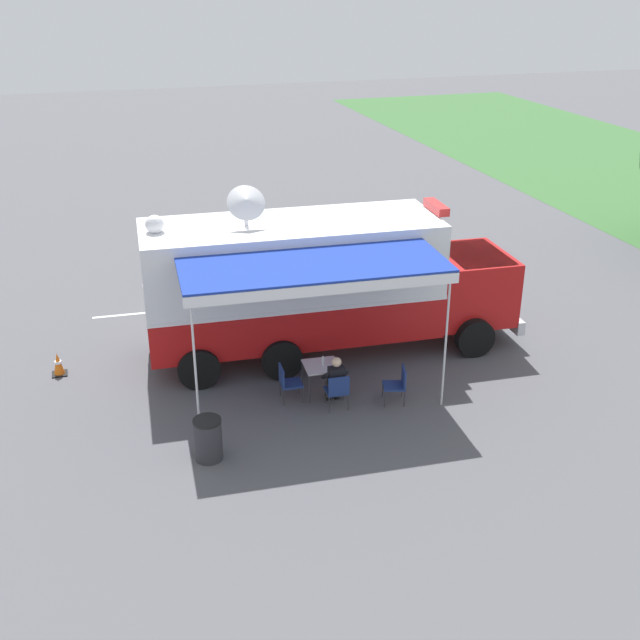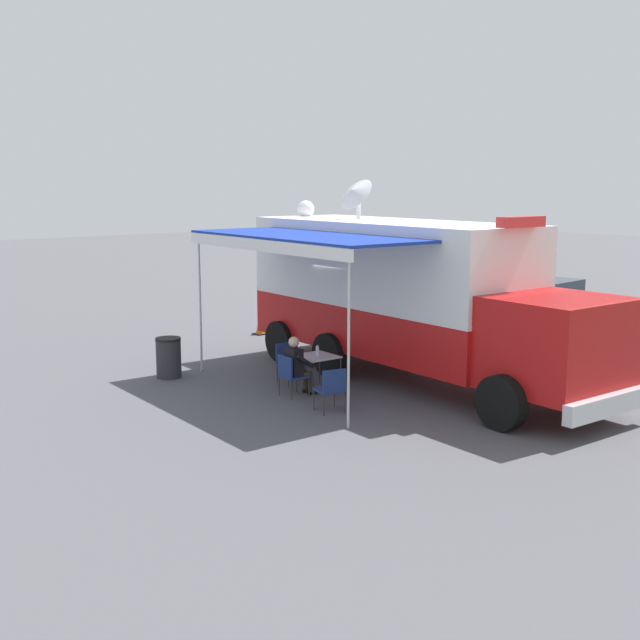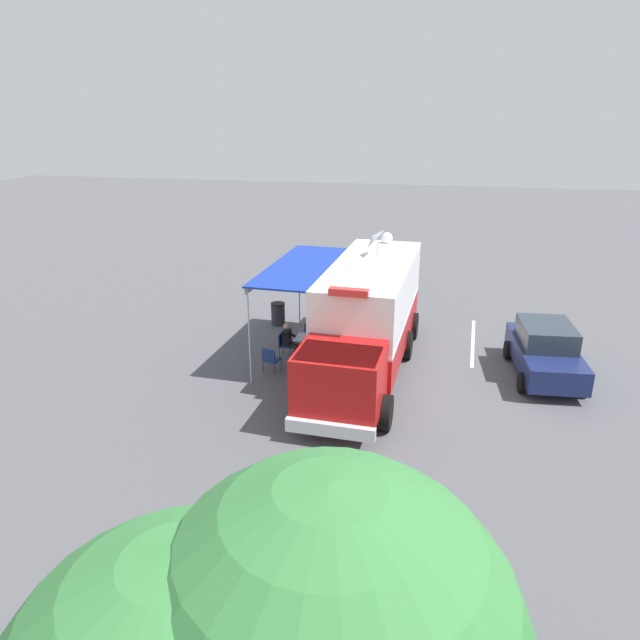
# 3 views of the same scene
# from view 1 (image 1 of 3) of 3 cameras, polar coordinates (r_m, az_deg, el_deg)

# --- Properties ---
(ground_plane) EXTENTS (100.00, 100.00, 0.00)m
(ground_plane) POSITION_cam_1_polar(r_m,az_deg,el_deg) (20.08, -1.98, -2.41)
(ground_plane) COLOR #515156
(lot_stripe) EXTENTS (0.38, 4.80, 0.01)m
(lot_stripe) POSITION_cam_1_polar(r_m,az_deg,el_deg) (22.94, -10.39, 0.75)
(lot_stripe) COLOR silver
(lot_stripe) RESTS_ON ground
(command_truck) EXTENTS (5.16, 9.61, 4.53)m
(command_truck) POSITION_cam_1_polar(r_m,az_deg,el_deg) (19.40, 0.12, 2.91)
(command_truck) COLOR #B71414
(command_truck) RESTS_ON ground
(folding_table) EXTENTS (0.84, 0.84, 0.73)m
(folding_table) POSITION_cam_1_polar(r_m,az_deg,el_deg) (17.90, 0.11, -3.49)
(folding_table) COLOR silver
(folding_table) RESTS_ON ground
(water_bottle) EXTENTS (0.07, 0.07, 0.22)m
(water_bottle) POSITION_cam_1_polar(r_m,az_deg,el_deg) (17.84, 0.22, -3.01)
(water_bottle) COLOR silver
(water_bottle) RESTS_ON folding_table
(folding_chair_at_table) EXTENTS (0.51, 0.51, 0.87)m
(folding_chair_at_table) POSITION_cam_1_polar(r_m,az_deg,el_deg) (17.34, 1.29, -5.08)
(folding_chair_at_table) COLOR navy
(folding_chair_at_table) RESTS_ON ground
(folding_chair_beside_table) EXTENTS (0.51, 0.51, 0.87)m
(folding_chair_beside_table) POSITION_cam_1_polar(r_m,az_deg,el_deg) (17.70, -2.44, -4.45)
(folding_chair_beside_table) COLOR navy
(folding_chair_beside_table) RESTS_ON ground
(folding_chair_spare_by_truck) EXTENTS (0.59, 0.59, 0.87)m
(folding_chair_spare_by_truck) POSITION_cam_1_polar(r_m,az_deg,el_deg) (17.71, 5.76, -4.55)
(folding_chair_spare_by_truck) COLOR navy
(folding_chair_spare_by_truck) RESTS_ON ground
(seated_responder) EXTENTS (0.68, 0.57, 1.25)m
(seated_responder) POSITION_cam_1_polar(r_m,az_deg,el_deg) (17.44, 1.13, -4.39)
(seated_responder) COLOR black
(seated_responder) RESTS_ON ground
(trash_bin) EXTENTS (0.57, 0.57, 0.91)m
(trash_bin) POSITION_cam_1_polar(r_m,az_deg,el_deg) (15.88, -8.20, -8.64)
(trash_bin) COLOR #2D2D33
(trash_bin) RESTS_ON ground
(traffic_cone) EXTENTS (0.36, 0.36, 0.58)m
(traffic_cone) POSITION_cam_1_polar(r_m,az_deg,el_deg) (19.94, -18.64, -3.08)
(traffic_cone) COLOR black
(traffic_cone) RESTS_ON ground
(car_behind_truck) EXTENTS (2.25, 4.32, 1.76)m
(car_behind_truck) POSITION_cam_1_polar(r_m,az_deg,el_deg) (24.92, -5.36, 5.15)
(car_behind_truck) COLOR navy
(car_behind_truck) RESTS_ON ground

